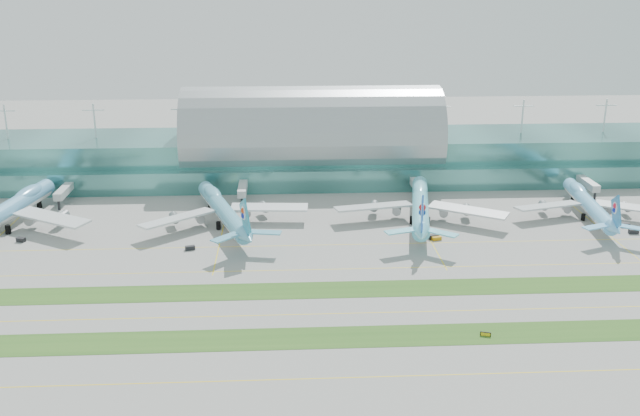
{
  "coord_description": "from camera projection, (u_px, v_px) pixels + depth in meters",
  "views": [
    {
      "loc": [
        -13.17,
        -198.0,
        93.77
      ],
      "look_at": [
        0.0,
        55.0,
        9.0
      ],
      "focal_mm": 40.0,
      "sensor_mm": 36.0,
      "label": 1
    }
  ],
  "objects": [
    {
      "name": "gse_h",
      "position": [
        634.0,
        232.0,
        266.59
      ],
      "size": [
        3.66,
        1.76,
        1.63
      ],
      "primitive_type": "cube",
      "rotation": [
        0.0,
        0.0,
        -0.05
      ],
      "color": "black",
      "rests_on": "ground"
    },
    {
      "name": "gse_b",
      "position": [
        21.0,
        240.0,
        258.63
      ],
      "size": [
        3.5,
        2.71,
        1.52
      ],
      "primitive_type": "cube",
      "rotation": [
        0.0,
        0.0,
        -0.33
      ],
      "color": "black",
      "rests_on": "ground"
    },
    {
      "name": "taxiway_sign_east",
      "position": [
        486.0,
        334.0,
        191.87
      ],
      "size": [
        2.85,
        1.14,
        1.23
      ],
      "rotation": [
        0.0,
        0.0,
        -0.3
      ],
      "color": "black",
      "rests_on": "ground"
    },
    {
      "name": "gse_f",
      "position": [
        433.0,
        237.0,
        261.46
      ],
      "size": [
        4.08,
        2.66,
        1.59
      ],
      "primitive_type": "cube",
      "rotation": [
        0.0,
        0.0,
        0.28
      ],
      "color": "black",
      "rests_on": "ground"
    },
    {
      "name": "gse_d",
      "position": [
        238.0,
        233.0,
        265.03
      ],
      "size": [
        3.84,
        2.68,
        1.68
      ],
      "primitive_type": "cube",
      "rotation": [
        0.0,
        0.0,
        0.33
      ],
      "color": "black",
      "rests_on": "ground"
    },
    {
      "name": "airliner_b",
      "position": [
        223.0,
        209.0,
        274.16
      ],
      "size": [
        63.33,
        73.53,
        20.8
      ],
      "rotation": [
        0.0,
        0.0,
        0.32
      ],
      "color": "#5CAECB",
      "rests_on": "ground"
    },
    {
      "name": "airliner_a",
      "position": [
        4.0,
        211.0,
        269.46
      ],
      "size": [
        72.45,
        83.09,
        22.94
      ],
      "rotation": [
        0.0,
        0.0,
        -0.17
      ],
      "color": "#61A7D5",
      "rests_on": "ground"
    },
    {
      "name": "gse_c",
      "position": [
        190.0,
        248.0,
        251.18
      ],
      "size": [
        3.71,
        2.41,
        1.45
      ],
      "primitive_type": "cube",
      "rotation": [
        0.0,
        0.0,
        0.26
      ],
      "color": "black",
      "rests_on": "ground"
    },
    {
      "name": "ground",
      "position": [
        329.0,
        293.0,
        217.92
      ],
      "size": [
        700.0,
        700.0,
        0.0
      ],
      "primitive_type": "plane",
      "color": "gray",
      "rests_on": "ground"
    },
    {
      "name": "taxiline_d",
      "position": [
        322.0,
        245.0,
        255.8
      ],
      "size": [
        420.0,
        0.35,
        0.01
      ],
      "primitive_type": "cube",
      "color": "yellow",
      "rests_on": "ground"
    },
    {
      "name": "gse_g",
      "position": [
        625.0,
        225.0,
        273.62
      ],
      "size": [
        3.71,
        2.68,
        1.63
      ],
      "primitive_type": "cube",
      "rotation": [
        0.0,
        0.0,
        -0.2
      ],
      "color": "black",
      "rests_on": "ground"
    },
    {
      "name": "taxiline_a",
      "position": [
        342.0,
        378.0,
        172.46
      ],
      "size": [
        420.0,
        0.35,
        0.01
      ],
      "primitive_type": "cube",
      "color": "yellow",
      "rests_on": "ground"
    },
    {
      "name": "grass_strip_near",
      "position": [
        336.0,
        337.0,
        191.39
      ],
      "size": [
        420.0,
        12.0,
        0.08
      ],
      "primitive_type": "cube",
      "color": "#2D591E",
      "rests_on": "ground"
    },
    {
      "name": "airliner_d",
      "position": [
        589.0,
        203.0,
        282.66
      ],
      "size": [
        60.25,
        68.79,
        18.94
      ],
      "rotation": [
        0.0,
        0.0,
        -0.11
      ],
      "color": "#6FC2F6",
      "rests_on": "ground"
    },
    {
      "name": "terminal",
      "position": [
        312.0,
        148.0,
        335.38
      ],
      "size": [
        340.0,
        69.1,
        36.0
      ],
      "color": "#3D7A75",
      "rests_on": "ground"
    },
    {
      "name": "airliner_c",
      "position": [
        420.0,
        205.0,
        278.88
      ],
      "size": [
        66.65,
        76.49,
        21.14
      ],
      "rotation": [
        0.0,
        0.0,
        -0.18
      ],
      "color": "#69D2E8",
      "rests_on": "ground"
    },
    {
      "name": "taxiline_b",
      "position": [
        332.0,
        314.0,
        204.66
      ],
      "size": [
        420.0,
        0.35,
        0.01
      ],
      "primitive_type": "cube",
      "color": "yellow",
      "rests_on": "ground"
    },
    {
      "name": "taxiline_c",
      "position": [
        326.0,
        269.0,
        234.97
      ],
      "size": [
        420.0,
        0.35,
        0.01
      ],
      "primitive_type": "cube",
      "color": "yellow",
      "rests_on": "ground"
    },
    {
      "name": "gse_e",
      "position": [
        436.0,
        238.0,
        260.39
      ],
      "size": [
        3.87,
        2.83,
        1.31
      ],
      "primitive_type": "cube",
      "rotation": [
        0.0,
        0.0,
        0.29
      ],
      "color": "orange",
      "rests_on": "ground"
    },
    {
      "name": "grass_strip_far",
      "position": [
        329.0,
        290.0,
        219.8
      ],
      "size": [
        420.0,
        12.0,
        0.08
      ],
      "primitive_type": "cube",
      "color": "#2D591E",
      "rests_on": "ground"
    }
  ]
}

